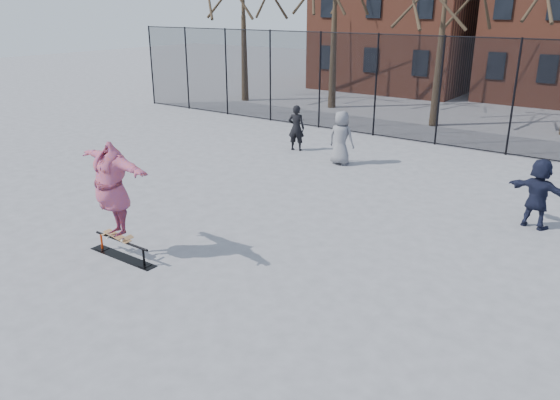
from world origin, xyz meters
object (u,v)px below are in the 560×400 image
Objects in this scene: bystander_navy at (538,193)px; skateboard at (117,237)px; skate_rail at (122,251)px; bystander_black at (296,128)px; skater at (112,190)px; bystander_grey at (341,138)px.

skateboard is at bearing 57.09° from bystander_navy.
skate_rail is 1.08× the size of bystander_navy.
bystander_navy is (8.72, -2.73, 0.02)m from bystander_black.
skate_rail is 0.31m from skateboard.
bystander_black reaches higher than skate_rail.
skate_rail is at bearing -0.00° from skateboard.
skate_rail is 2.41× the size of skateboard.
skate_rail is 0.76× the size of skater.
skateboard is 9.79m from bystander_black.
bystander_black is at bearing 102.35° from skate_rail.
bystander_navy reaches higher than skateboard.
bystander_grey reaches higher than bystander_navy.
bystander_grey reaches higher than bystander_black.
skateboard is (-0.11, 0.00, 0.29)m from skate_rail.
skater is 9.62m from bystander_navy.
skateboard is 8.93m from bystander_grey.
skater is 1.46× the size of bystander_black.
skate_rail is 9.55m from bystander_navy.
skate_rail is at bearing 57.57° from bystander_navy.
bystander_black is (-2.10, 9.58, 0.67)m from skate_rail.
bystander_navy is at bearing 55.40° from skater.
bystander_grey is at bearing 146.54° from bystander_black.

